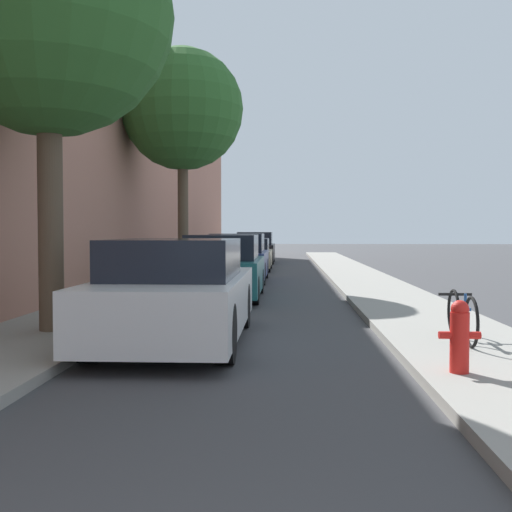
{
  "coord_description": "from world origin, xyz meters",
  "views": [
    {
      "loc": [
        0.56,
        -0.45,
        1.54
      ],
      "look_at": [
        0.03,
        10.43,
        1.11
      ],
      "focal_mm": 43.63,
      "sensor_mm": 36.0,
      "label": 1
    }
  ],
  "objects_px": {
    "parked_car_black": "(255,249)",
    "bicycle": "(462,316)",
    "parked_car_champagne": "(248,255)",
    "street_tree_far": "(183,110)",
    "parked_car_teal": "(223,269)",
    "street_tree_near": "(48,11)",
    "parked_car_white": "(177,293)",
    "fire_hydrant": "(460,335)",
    "parked_car_navy": "(238,259)"
  },
  "relations": [
    {
      "from": "parked_car_champagne",
      "to": "parked_car_black",
      "type": "bearing_deg",
      "value": 89.86
    },
    {
      "from": "street_tree_far",
      "to": "parked_car_white",
      "type": "bearing_deg",
      "value": -81.06
    },
    {
      "from": "parked_car_white",
      "to": "parked_car_black",
      "type": "relative_size",
      "value": 1.06
    },
    {
      "from": "parked_car_navy",
      "to": "parked_car_black",
      "type": "height_order",
      "value": "parked_car_black"
    },
    {
      "from": "parked_car_champagne",
      "to": "parked_car_black",
      "type": "xyz_separation_m",
      "value": [
        0.01,
        5.67,
        0.09
      ]
    },
    {
      "from": "parked_car_white",
      "to": "parked_car_teal",
      "type": "distance_m",
      "value": 5.7
    },
    {
      "from": "parked_car_navy",
      "to": "street_tree_far",
      "type": "bearing_deg",
      "value": -129.68
    },
    {
      "from": "street_tree_far",
      "to": "bicycle",
      "type": "distance_m",
      "value": 11.45
    },
    {
      "from": "parked_car_teal",
      "to": "street_tree_near",
      "type": "xyz_separation_m",
      "value": [
        -1.94,
        -5.42,
        3.97
      ]
    },
    {
      "from": "street_tree_far",
      "to": "fire_hydrant",
      "type": "distance_m",
      "value": 12.74
    },
    {
      "from": "parked_car_white",
      "to": "street_tree_far",
      "type": "xyz_separation_m",
      "value": [
        -1.39,
        8.84,
        4.23
      ]
    },
    {
      "from": "parked_car_champagne",
      "to": "parked_car_black",
      "type": "relative_size",
      "value": 0.97
    },
    {
      "from": "fire_hydrant",
      "to": "street_tree_near",
      "type": "bearing_deg",
      "value": 154.39
    },
    {
      "from": "parked_car_teal",
      "to": "street_tree_far",
      "type": "bearing_deg",
      "value": 114.86
    },
    {
      "from": "parked_car_white",
      "to": "street_tree_near",
      "type": "bearing_deg",
      "value": 171.51
    },
    {
      "from": "street_tree_near",
      "to": "street_tree_far",
      "type": "distance_m",
      "value": 8.57
    },
    {
      "from": "parked_car_white",
      "to": "parked_car_black",
      "type": "bearing_deg",
      "value": 89.98
    },
    {
      "from": "street_tree_near",
      "to": "parked_car_black",
      "type": "bearing_deg",
      "value": 84.97
    },
    {
      "from": "parked_car_navy",
      "to": "street_tree_near",
      "type": "bearing_deg",
      "value": -100.51
    },
    {
      "from": "parked_car_teal",
      "to": "parked_car_navy",
      "type": "bearing_deg",
      "value": 90.36
    },
    {
      "from": "parked_car_white",
      "to": "bicycle",
      "type": "distance_m",
      "value": 3.8
    },
    {
      "from": "parked_car_black",
      "to": "bicycle",
      "type": "bearing_deg",
      "value": -80.26
    },
    {
      "from": "street_tree_near",
      "to": "fire_hydrant",
      "type": "distance_m",
      "value": 7.04
    },
    {
      "from": "parked_car_champagne",
      "to": "street_tree_far",
      "type": "xyz_separation_m",
      "value": [
        -1.38,
        -7.12,
        4.31
      ]
    },
    {
      "from": "parked_car_teal",
      "to": "street_tree_near",
      "type": "relative_size",
      "value": 0.62
    },
    {
      "from": "parked_car_black",
      "to": "street_tree_near",
      "type": "relative_size",
      "value": 0.66
    },
    {
      "from": "parked_car_champagne",
      "to": "street_tree_near",
      "type": "distance_m",
      "value": 16.3
    },
    {
      "from": "parked_car_teal",
      "to": "fire_hydrant",
      "type": "relative_size",
      "value": 5.35
    },
    {
      "from": "parked_car_teal",
      "to": "fire_hydrant",
      "type": "height_order",
      "value": "parked_car_teal"
    },
    {
      "from": "parked_car_black",
      "to": "street_tree_near",
      "type": "bearing_deg",
      "value": -95.03
    },
    {
      "from": "parked_car_navy",
      "to": "street_tree_near",
      "type": "height_order",
      "value": "street_tree_near"
    },
    {
      "from": "parked_car_teal",
      "to": "bicycle",
      "type": "relative_size",
      "value": 2.52
    },
    {
      "from": "parked_car_teal",
      "to": "fire_hydrant",
      "type": "distance_m",
      "value": 8.49
    },
    {
      "from": "parked_car_teal",
      "to": "parked_car_navy",
      "type": "xyz_separation_m",
      "value": [
        -0.03,
        4.85,
        0.01
      ]
    },
    {
      "from": "parked_car_champagne",
      "to": "fire_hydrant",
      "type": "height_order",
      "value": "parked_car_champagne"
    },
    {
      "from": "parked_car_white",
      "to": "parked_car_navy",
      "type": "bearing_deg",
      "value": 89.81
    },
    {
      "from": "parked_car_black",
      "to": "bicycle",
      "type": "relative_size",
      "value": 2.7
    },
    {
      "from": "parked_car_teal",
      "to": "street_tree_near",
      "type": "bearing_deg",
      "value": -109.67
    },
    {
      "from": "parked_car_white",
      "to": "fire_hydrant",
      "type": "height_order",
      "value": "parked_car_white"
    },
    {
      "from": "parked_car_black",
      "to": "street_tree_far",
      "type": "relative_size",
      "value": 0.65
    },
    {
      "from": "parked_car_white",
      "to": "parked_car_black",
      "type": "xyz_separation_m",
      "value": [
        0.01,
        21.62,
        0.01
      ]
    },
    {
      "from": "street_tree_near",
      "to": "bicycle",
      "type": "relative_size",
      "value": 4.08
    },
    {
      "from": "parked_car_white",
      "to": "street_tree_near",
      "type": "height_order",
      "value": "street_tree_near"
    },
    {
      "from": "parked_car_teal",
      "to": "bicycle",
      "type": "height_order",
      "value": "parked_car_teal"
    },
    {
      "from": "street_tree_far",
      "to": "parked_car_champagne",
      "type": "bearing_deg",
      "value": 79.0
    },
    {
      "from": "parked_car_navy",
      "to": "street_tree_near",
      "type": "relative_size",
      "value": 0.66
    },
    {
      "from": "parked_car_champagne",
      "to": "fire_hydrant",
      "type": "bearing_deg",
      "value": -79.82
    },
    {
      "from": "parked_car_navy",
      "to": "fire_hydrant",
      "type": "bearing_deg",
      "value": -75.82
    },
    {
      "from": "parked_car_champagne",
      "to": "street_tree_near",
      "type": "height_order",
      "value": "street_tree_near"
    },
    {
      "from": "bicycle",
      "to": "parked_car_black",
      "type": "bearing_deg",
      "value": 101.69
    }
  ]
}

